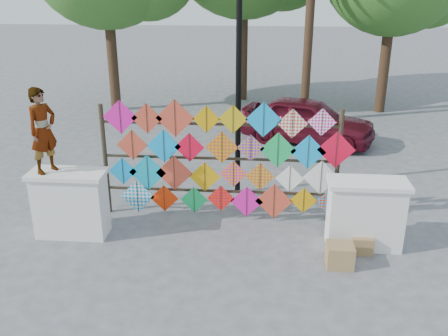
{
  "coord_description": "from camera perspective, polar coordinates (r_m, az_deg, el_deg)",
  "views": [
    {
      "loc": [
        0.82,
        -8.35,
        4.65
      ],
      "look_at": [
        0.11,
        0.6,
        1.13
      ],
      "focal_mm": 40.0,
      "sensor_mm": 36.0,
      "label": 1
    }
  ],
  "objects": [
    {
      "name": "cardboard_box_near",
      "position": [
        8.78,
        13.1,
        -9.69
      ],
      "size": [
        0.45,
        0.4,
        0.4
      ],
      "primitive_type": "cube",
      "color": "tan",
      "rests_on": "ground"
    },
    {
      "name": "parapet_right",
      "position": [
        9.27,
        15.84,
        -5.04
      ],
      "size": [
        1.4,
        0.65,
        1.28
      ],
      "color": "white",
      "rests_on": "ground"
    },
    {
      "name": "kite_rack",
      "position": [
        9.73,
        -0.14,
        0.8
      ],
      "size": [
        4.94,
        0.24,
        2.44
      ],
      "color": "#31281B",
      "rests_on": "ground"
    },
    {
      "name": "vendor_woman",
      "position": [
        9.38,
        -20.0,
        4.04
      ],
      "size": [
        0.59,
        0.67,
        1.55
      ],
      "primitive_type": "imported",
      "rotation": [
        0.0,
        0.0,
        1.09
      ],
      "color": "#99999E",
      "rests_on": "parapet_left"
    },
    {
      "name": "sedan",
      "position": [
        14.74,
        9.52,
        5.4
      ],
      "size": [
        4.15,
        2.74,
        1.31
      ],
      "primitive_type": "imported",
      "rotation": [
        0.0,
        0.0,
        1.24
      ],
      "color": "#540E1C",
      "rests_on": "ground"
    },
    {
      "name": "lamppost",
      "position": [
        10.55,
        1.68,
        10.7
      ],
      "size": [
        0.28,
        0.28,
        4.46
      ],
      "color": "black",
      "rests_on": "ground"
    },
    {
      "name": "parapet_left",
      "position": [
        9.74,
        -17.13,
        -3.87
      ],
      "size": [
        1.4,
        0.65,
        1.28
      ],
      "color": "white",
      "rests_on": "ground"
    },
    {
      "name": "ground",
      "position": [
        9.59,
        -0.93,
        -7.59
      ],
      "size": [
        80.0,
        80.0,
        0.0
      ],
      "primitive_type": "plane",
      "color": "gray",
      "rests_on": "ground"
    },
    {
      "name": "cardboard_box_far",
      "position": [
        9.3,
        15.41,
        -8.32
      ],
      "size": [
        0.38,
        0.35,
        0.32
      ],
      "primitive_type": "cube",
      "color": "tan",
      "rests_on": "ground"
    }
  ]
}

